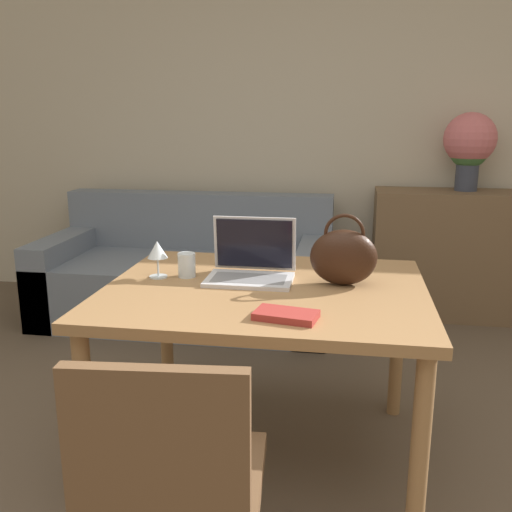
{
  "coord_description": "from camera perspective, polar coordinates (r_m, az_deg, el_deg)",
  "views": [
    {
      "loc": [
        0.21,
        -1.34,
        1.38
      ],
      "look_at": [
        -0.13,
        0.73,
        0.85
      ],
      "focal_mm": 40.0,
      "sensor_mm": 36.0,
      "label": 1
    }
  ],
  "objects": [
    {
      "name": "wall_back",
      "position": [
        4.24,
        6.56,
        13.64
      ],
      "size": [
        10.0,
        0.06,
        2.7
      ],
      "color": "#BCB29E",
      "rests_on": "ground_plane"
    },
    {
      "name": "chair",
      "position": [
        1.54,
        -8.43,
        -21.41
      ],
      "size": [
        0.48,
        0.48,
        0.85
      ],
      "rotation": [
        0.0,
        0.0,
        0.08
      ],
      "color": "brown",
      "rests_on": "ground_plane"
    },
    {
      "name": "flower_vase",
      "position": [
        4.08,
        20.57,
        10.43
      ],
      "size": [
        0.34,
        0.34,
        0.51
      ],
      "color": "#333847",
      "rests_on": "sideboard"
    },
    {
      "name": "sideboard",
      "position": [
        4.12,
        18.24,
        0.17
      ],
      "size": [
        0.95,
        0.4,
        0.87
      ],
      "color": "brown",
      "rests_on": "ground_plane"
    },
    {
      "name": "book",
      "position": [
        1.86,
        3.02,
        -5.92
      ],
      "size": [
        0.22,
        0.15,
        0.02
      ],
      "rotation": [
        0.0,
        0.0,
        -0.18
      ],
      "color": "maroon",
      "rests_on": "dining_table"
    },
    {
      "name": "couch",
      "position": [
        3.96,
        -6.71,
        -2.09
      ],
      "size": [
        1.93,
        0.94,
        0.82
      ],
      "color": "slate",
      "rests_on": "ground_plane"
    },
    {
      "name": "handbag",
      "position": [
        2.21,
        8.74,
        -0.04
      ],
      "size": [
        0.26,
        0.13,
        0.28
      ],
      "color": "black",
      "rests_on": "dining_table"
    },
    {
      "name": "wine_glass",
      "position": [
        2.32,
        -9.84,
        0.46
      ],
      "size": [
        0.08,
        0.08,
        0.15
      ],
      "color": "silver",
      "rests_on": "dining_table"
    },
    {
      "name": "dining_table",
      "position": [
        2.21,
        0.91,
        -5.1
      ],
      "size": [
        1.22,
        1.0,
        0.73
      ],
      "color": "olive",
      "rests_on": "ground_plane"
    },
    {
      "name": "laptop",
      "position": [
        2.29,
        -0.43,
        -0.64
      ],
      "size": [
        0.34,
        0.26,
        0.24
      ],
      "color": "silver",
      "rests_on": "dining_table"
    },
    {
      "name": "drinking_glass",
      "position": [
        2.33,
        -6.94,
        -0.9
      ],
      "size": [
        0.07,
        0.07,
        0.1
      ],
      "color": "silver",
      "rests_on": "dining_table"
    }
  ]
}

